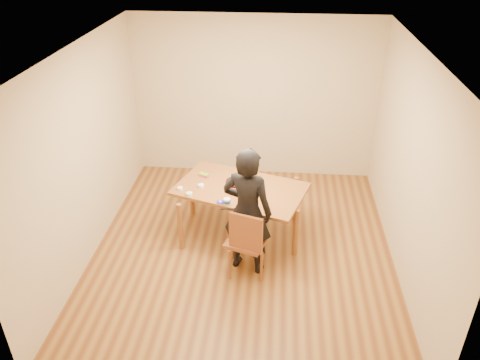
# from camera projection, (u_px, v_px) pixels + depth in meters

# --- Properties ---
(room_shell) EXTENTS (4.00, 4.50, 2.70)m
(room_shell) POSITION_uv_depth(u_px,v_px,m) (245.00, 150.00, 6.01)
(room_shell) COLOR brown
(room_shell) RESTS_ON ground
(dining_table) EXTENTS (1.93, 1.49, 0.04)m
(dining_table) POSITION_uv_depth(u_px,v_px,m) (240.00, 189.00, 6.36)
(dining_table) COLOR brown
(dining_table) RESTS_ON floor
(dining_chair) EXTENTS (0.58, 0.58, 0.04)m
(dining_chair) POSITION_uv_depth(u_px,v_px,m) (247.00, 241.00, 5.82)
(dining_chair) COLOR brown
(dining_chair) RESTS_ON floor
(cake_plate) EXTENTS (0.31, 0.31, 0.02)m
(cake_plate) POSITION_uv_depth(u_px,v_px,m) (237.00, 182.00, 6.46)
(cake_plate) COLOR red
(cake_plate) RESTS_ON dining_table
(cake) EXTENTS (0.19, 0.19, 0.06)m
(cake) POSITION_uv_depth(u_px,v_px,m) (237.00, 179.00, 6.44)
(cake) COLOR white
(cake) RESTS_ON cake_plate
(frosting_dome) EXTENTS (0.19, 0.19, 0.03)m
(frosting_dome) POSITION_uv_depth(u_px,v_px,m) (237.00, 177.00, 6.42)
(frosting_dome) COLOR white
(frosting_dome) RESTS_ON cake
(frosting_tub) EXTENTS (0.09, 0.09, 0.08)m
(frosting_tub) POSITION_uv_depth(u_px,v_px,m) (227.00, 201.00, 5.98)
(frosting_tub) COLOR white
(frosting_tub) RESTS_ON dining_table
(frosting_lid) EXTENTS (0.11, 0.11, 0.01)m
(frosting_lid) POSITION_uv_depth(u_px,v_px,m) (220.00, 202.00, 6.03)
(frosting_lid) COLOR #1D18A1
(frosting_lid) RESTS_ON dining_table
(frosting_dollop) EXTENTS (0.04, 0.04, 0.02)m
(frosting_dollop) POSITION_uv_depth(u_px,v_px,m) (220.00, 201.00, 6.02)
(frosting_dollop) COLOR white
(frosting_dollop) RESTS_ON frosting_lid
(ramekin_green) EXTENTS (0.08, 0.08, 0.04)m
(ramekin_green) POSITION_uv_depth(u_px,v_px,m) (189.00, 194.00, 6.17)
(ramekin_green) COLOR white
(ramekin_green) RESTS_ON dining_table
(ramekin_yellow) EXTENTS (0.09, 0.09, 0.04)m
(ramekin_yellow) POSITION_uv_depth(u_px,v_px,m) (201.00, 186.00, 6.36)
(ramekin_yellow) COLOR white
(ramekin_yellow) RESTS_ON dining_table
(ramekin_multi) EXTENTS (0.07, 0.07, 0.04)m
(ramekin_multi) POSITION_uv_depth(u_px,v_px,m) (180.00, 188.00, 6.30)
(ramekin_multi) COLOR white
(ramekin_multi) RESTS_ON dining_table
(candy_box_pink) EXTENTS (0.14, 0.09, 0.02)m
(candy_box_pink) POSITION_uv_depth(u_px,v_px,m) (204.00, 176.00, 6.62)
(candy_box_pink) COLOR #DF3477
(candy_box_pink) RESTS_ON dining_table
(candy_box_green) EXTENTS (0.15, 0.12, 0.02)m
(candy_box_green) POSITION_uv_depth(u_px,v_px,m) (204.00, 174.00, 6.62)
(candy_box_green) COLOR #229B1C
(candy_box_green) RESTS_ON candy_box_pink
(spatula) EXTENTS (0.18, 0.04, 0.01)m
(spatula) POSITION_uv_depth(u_px,v_px,m) (228.00, 209.00, 5.89)
(spatula) COLOR black
(spatula) RESTS_ON dining_table
(person) EXTENTS (0.71, 0.56, 1.70)m
(person) POSITION_uv_depth(u_px,v_px,m) (247.00, 212.00, 5.66)
(person) COLOR black
(person) RESTS_ON floor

